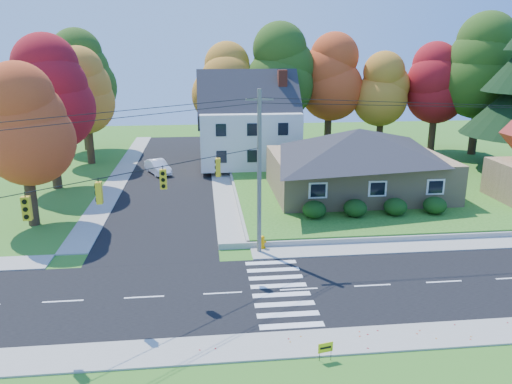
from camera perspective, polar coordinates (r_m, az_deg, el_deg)
ground at (r=26.80m, az=4.91°, el=-11.04°), size 120.00×120.00×0.00m
road_main at (r=26.80m, az=4.91°, el=-11.03°), size 90.00×8.00×0.02m
road_cross at (r=50.95m, az=-9.65°, el=2.03°), size 8.00×44.00×0.02m
sidewalk_north at (r=31.24m, az=3.16°, el=-6.83°), size 90.00×2.00×0.08m
sidewalk_south at (r=22.55m, az=7.44°, el=-16.68°), size 90.00×2.00×0.08m
lawn at (r=49.29m, az=15.16°, el=1.50°), size 30.00×30.00×0.50m
ranch_house at (r=42.36m, az=11.55°, el=3.60°), size 14.60×10.60×5.40m
colonial_house at (r=52.16m, az=-0.84°, el=7.70°), size 10.40×8.40×9.60m
hedge_row at (r=37.07m, az=13.48°, el=-1.72°), size 10.70×1.70×1.27m
traffic_infrastructure at (r=26.13m, az=4.29°, el=0.39°), size 38.10×10.66×10.00m
tree_lot_0 at (r=57.57m, az=-3.50°, el=12.20°), size 6.72×6.72×12.51m
tree_lot_1 at (r=57.11m, az=2.72°, el=13.49°), size 7.84×7.84×14.60m
tree_lot_2 at (r=59.34m, az=8.44°, el=12.81°), size 7.28×7.28×13.56m
tree_lot_3 at (r=60.26m, az=14.27°, el=11.30°), size 6.16×6.16×11.47m
tree_lot_4 at (r=61.65m, az=19.98°, el=11.54°), size 6.72×6.72×12.51m
tree_lot_5 at (r=61.66m, az=24.40°, el=12.92°), size 8.40×8.40×15.64m
tree_west_0 at (r=37.74m, az=-25.20°, el=6.90°), size 6.16×6.16×11.47m
tree_west_1 at (r=47.39m, az=-22.76°, el=10.35°), size 7.28×7.28×13.56m
tree_west_2 at (r=56.86m, az=-18.95°, el=10.82°), size 6.72×6.72×12.51m
tree_west_3 at (r=65.01m, az=-19.32°, el=12.51°), size 7.84×7.84×14.60m
white_car at (r=51.19m, az=-11.15°, el=2.84°), size 3.10×4.49×1.40m
fire_hydrant at (r=31.54m, az=0.74°, el=-5.81°), size 0.52×0.40×0.90m
yard_sign at (r=21.25m, az=7.95°, el=-17.23°), size 0.64×0.16×0.81m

